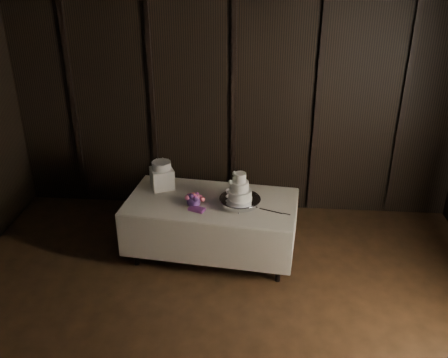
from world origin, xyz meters
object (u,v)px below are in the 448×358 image
at_px(display_table, 212,226).
at_px(bouquet, 194,200).
at_px(cake_stand, 240,202).
at_px(small_cake, 161,165).
at_px(box_pedestal, 162,178).
at_px(wedding_cake, 238,189).

distance_m(display_table, bouquet, 0.47).
relative_size(cake_stand, small_cake, 2.07).
bearing_deg(box_pedestal, display_table, -24.76).
distance_m(cake_stand, bouquet, 0.53).
xyz_separation_m(cake_stand, small_cake, (-0.98, 0.38, 0.25)).
relative_size(cake_stand, bouquet, 1.23).
relative_size(wedding_cake, bouquet, 0.82).
relative_size(box_pedestal, small_cake, 1.11).
bearing_deg(box_pedestal, small_cake, 0.00).
relative_size(bouquet, small_cake, 1.68).
distance_m(wedding_cake, box_pedestal, 1.04).
bearing_deg(display_table, box_pedestal, 161.35).
relative_size(bouquet, box_pedestal, 1.51).
bearing_deg(wedding_cake, box_pedestal, 156.97).
height_order(wedding_cake, bouquet, wedding_cake).
relative_size(cake_stand, box_pedestal, 1.86).
height_order(wedding_cake, small_cake, wedding_cake).
distance_m(display_table, wedding_cake, 0.65).
xyz_separation_m(display_table, bouquet, (-0.19, -0.12, 0.41)).
bearing_deg(box_pedestal, cake_stand, -21.18).
bearing_deg(wedding_cake, small_cake, 156.97).
bearing_deg(small_cake, wedding_cake, -22.35).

